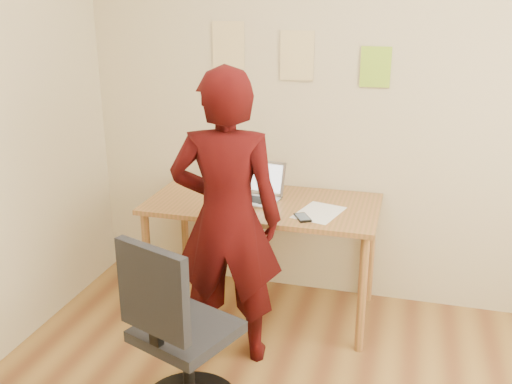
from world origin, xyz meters
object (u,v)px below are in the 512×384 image
(office_chair, at_px, (178,343))
(person, at_px, (227,220))
(desk, at_px, (263,215))
(laptop, at_px, (256,191))
(phone, at_px, (303,217))

(office_chair, relative_size, person, 0.58)
(desk, relative_size, laptop, 4.03)
(desk, xyz_separation_m, person, (-0.06, -0.51, 0.16))
(desk, relative_size, office_chair, 1.50)
(phone, height_order, person, person)
(desk, distance_m, phone, 0.37)
(laptop, distance_m, person, 0.56)
(office_chair, bearing_deg, laptop, 107.29)
(office_chair, bearing_deg, phone, 85.21)
(phone, relative_size, person, 0.09)
(desk, xyz_separation_m, laptop, (-0.05, 0.05, 0.14))
(phone, distance_m, person, 0.47)
(desk, height_order, phone, phone)
(laptop, bearing_deg, phone, -27.06)
(desk, height_order, office_chair, office_chair)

